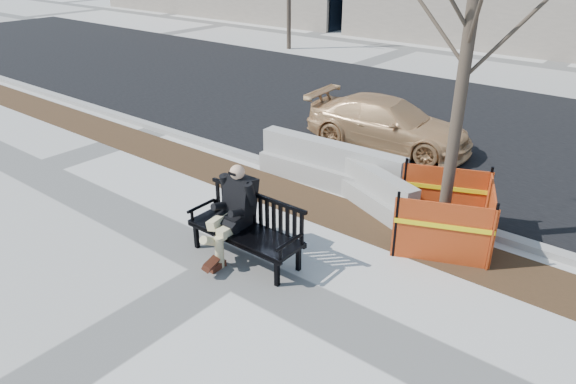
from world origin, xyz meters
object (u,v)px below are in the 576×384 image
Objects in this scene: bench at (246,258)px; tree_fence at (440,240)px; sedan at (386,146)px; jersey_barrier_right at (365,201)px; seated_man at (236,251)px; jersey_barrier_left at (330,184)px.

tree_fence is at bearing 48.29° from bench.
sedan reaches higher than jersey_barrier_right.
sedan is at bearing 130.71° from tree_fence.
seated_man reaches higher than jersey_barrier_right.
seated_man reaches higher than jersey_barrier_left.
jersey_barrier_right is (0.69, 2.97, 0.00)m from seated_man.
tree_fence is 4.59m from sedan.
jersey_barrier_left is (0.18, -2.76, 0.00)m from sedan.
jersey_barrier_right is at bearing -162.21° from sedan.
bench is 0.73× the size of jersey_barrier_right.
tree_fence is 1.41× the size of sedan.
bench is 0.35× the size of tree_fence.
jersey_barrier_right is at bearing 81.92° from bench.
jersey_barrier_left is at bearing -169.96° from jersey_barrier_right.
bench is 1.32× the size of seated_man.
sedan is 1.50× the size of jersey_barrier_right.
seated_man is 0.46× the size of jersey_barrier_left.
jersey_barrier_left reaches higher than jersey_barrier_right.
sedan is (-2.99, 3.48, 0.00)m from tree_fence.
jersey_barrier_right is (0.99, -0.22, 0.00)m from jersey_barrier_left.
sedan is 3.21m from jersey_barrier_right.
seated_man is 0.37× the size of sedan.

